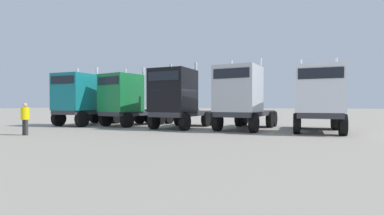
{
  "coord_description": "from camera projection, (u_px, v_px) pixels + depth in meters",
  "views": [
    {
      "loc": [
        6.55,
        -16.61,
        1.59
      ],
      "look_at": [
        0.23,
        2.01,
        1.37
      ],
      "focal_mm": 26.27,
      "sensor_mm": 36.0,
      "label": 1
    }
  ],
  "objects": [
    {
      "name": "ground",
      "position": [
        178.0,
        129.0,
        17.85
      ],
      "size": [
        200.0,
        200.0,
        0.0
      ],
      "primitive_type": "plane",
      "color": "gray"
    },
    {
      "name": "semi_truck_teal",
      "position": [
        82.0,
        99.0,
        21.22
      ],
      "size": [
        2.86,
        6.32,
        4.42
      ],
      "rotation": [
        0.0,
        0.0,
        -1.62
      ],
      "color": "#333338",
      "rests_on": "ground"
    },
    {
      "name": "semi_truck_green",
      "position": [
        127.0,
        100.0,
        20.62
      ],
      "size": [
        3.91,
        6.21,
        4.33
      ],
      "rotation": [
        0.0,
        0.0,
        -1.83
      ],
      "color": "#333338",
      "rests_on": "ground"
    },
    {
      "name": "semi_truck_black",
      "position": [
        177.0,
        98.0,
        18.43
      ],
      "size": [
        3.08,
        6.06,
        4.43
      ],
      "rotation": [
        0.0,
        0.0,
        -1.67
      ],
      "color": "#333338",
      "rests_on": "ground"
    },
    {
      "name": "semi_truck_silver",
      "position": [
        242.0,
        98.0,
        17.23
      ],
      "size": [
        3.53,
        6.68,
        4.44
      ],
      "rotation": [
        0.0,
        0.0,
        -1.73
      ],
      "color": "#333338",
      "rests_on": "ground"
    },
    {
      "name": "semi_truck_white",
      "position": [
        318.0,
        98.0,
        15.69
      ],
      "size": [
        2.84,
        5.89,
        4.28
      ],
      "rotation": [
        0.0,
        0.0,
        -1.62
      ],
      "color": "#333338",
      "rests_on": "ground"
    },
    {
      "name": "visitor_in_hivis",
      "position": [
        25.0,
        117.0,
        14.48
      ],
      "size": [
        0.5,
        0.5,
        1.66
      ],
      "rotation": [
        0.0,
        0.0,
        1.27
      ],
      "color": "#373737",
      "rests_on": "ground"
    }
  ]
}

